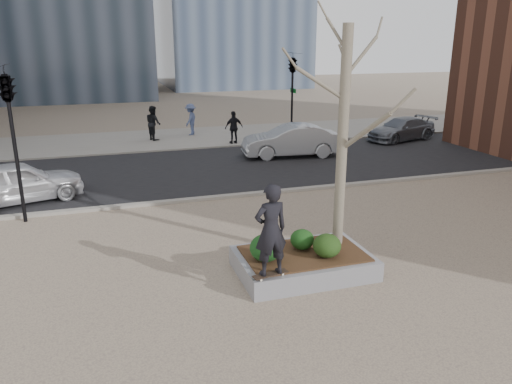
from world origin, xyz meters
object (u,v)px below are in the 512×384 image
object	(u,v)px
planter	(303,263)
skateboarder	(271,230)
skateboard	(270,275)
police_car	(18,182)

from	to	relation	value
planter	skateboarder	xyz separation A→B (m)	(-1.10, -0.84, 1.27)
planter	skateboard	xyz separation A→B (m)	(-1.10, -0.84, 0.26)
skateboard	skateboarder	xyz separation A→B (m)	(-0.00, 0.00, 1.00)
planter	skateboarder	world-z (taller)	skateboarder
skateboarder	police_car	world-z (taller)	skateboarder
planter	police_car	distance (m)	10.21
planter	skateboarder	distance (m)	1.88
skateboarder	police_car	xyz separation A→B (m)	(-5.76, 8.38, -0.78)
planter	police_car	bearing A→B (deg)	132.29
skateboard	skateboarder	bearing A→B (deg)	168.35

